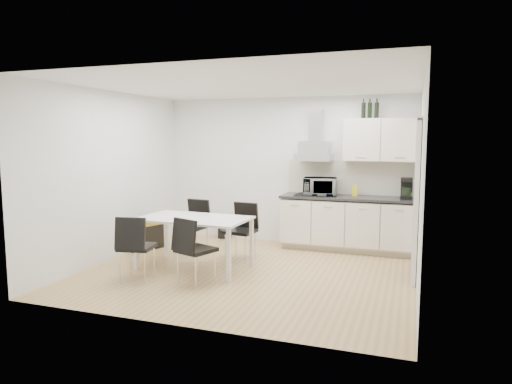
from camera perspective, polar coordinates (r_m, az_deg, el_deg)
ground at (r=6.57m, az=-0.95°, el=-9.91°), size 4.50×4.50×0.00m
wall_back at (r=8.22m, az=3.80°, el=2.67°), size 4.50×0.10×2.60m
wall_front at (r=4.50m, az=-9.72°, el=-0.79°), size 4.50×0.10×2.60m
wall_left at (r=7.40m, az=-17.60°, el=1.91°), size 0.10×4.00×2.60m
wall_right at (r=5.94m, az=19.87°, el=0.71°), size 0.10×4.00×2.60m
ceiling at (r=6.33m, az=-1.00°, el=13.25°), size 4.50×4.50×0.00m
doorway at (r=6.52m, az=19.37°, el=-0.98°), size 0.08×1.04×2.10m
kitchenette at (r=7.78m, az=11.75°, el=-1.17°), size 2.22×0.64×2.52m
dining_table at (r=6.62m, az=-7.75°, el=-3.78°), size 1.60×0.96×0.75m
chair_far_left at (r=7.51m, az=-7.92°, el=-4.39°), size 0.49×0.55×0.88m
chair_far_right at (r=7.08m, az=-1.96°, el=-5.01°), size 0.50×0.55×0.88m
chair_near_left at (r=6.28m, az=-14.66°, el=-6.76°), size 0.52×0.57×0.88m
chair_near_right at (r=5.98m, az=-7.51°, el=-7.27°), size 0.59×0.62×0.88m
guitar_amp at (r=8.00m, az=-13.59°, el=-5.09°), size 0.48×0.69×0.53m
floor_speaker at (r=8.66m, az=-3.92°, el=-4.66°), size 0.21×0.19×0.34m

